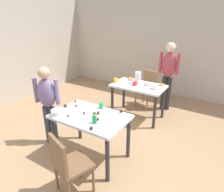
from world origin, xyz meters
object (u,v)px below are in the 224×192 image
(dining_table_near, at_px, (90,122))
(dining_table_far, at_px, (138,90))
(mixing_bowl, at_px, (57,112))
(pitcher_far, at_px, (138,78))
(chair_near_table, at_px, (67,163))
(soda_can, at_px, (95,119))
(chair_far_table, at_px, (148,87))
(person_girl_near, at_px, (47,100))
(person_adult_far, at_px, (168,71))

(dining_table_near, distance_m, dining_table_far, 1.61)
(mixing_bowl, height_order, pitcher_far, pitcher_far)
(chair_near_table, height_order, soda_can, soda_can)
(dining_table_far, bearing_deg, chair_far_table, 94.31)
(dining_table_near, distance_m, mixing_bowl, 0.51)
(dining_table_far, height_order, mixing_bowl, mixing_bowl)
(dining_table_far, relative_size, chair_far_table, 1.26)
(mixing_bowl, bearing_deg, chair_near_table, -37.75)
(dining_table_far, relative_size, soda_can, 8.98)
(dining_table_near, xyz_separation_m, dining_table_far, (0.04, 1.61, -0.01))
(dining_table_far, bearing_deg, person_girl_near, -117.84)
(dining_table_far, xyz_separation_m, person_adult_far, (0.39, 0.72, 0.32))
(mixing_bowl, bearing_deg, soda_can, 8.69)
(dining_table_far, height_order, person_girl_near, person_girl_near)
(mixing_bowl, distance_m, pitcher_far, 1.99)
(chair_far_table, height_order, person_adult_far, person_adult_far)
(dining_table_near, xyz_separation_m, person_girl_near, (-0.84, -0.06, 0.18))
(mixing_bowl, distance_m, soda_can, 0.63)
(dining_table_near, relative_size, chair_far_table, 1.28)
(chair_far_table, height_order, pitcher_far, pitcher_far)
(person_girl_near, height_order, pitcher_far, person_girl_near)
(dining_table_near, bearing_deg, person_girl_near, -175.92)
(chair_far_table, bearing_deg, dining_table_far, -85.69)
(dining_table_near, xyz_separation_m, mixing_bowl, (-0.43, -0.24, 0.15))
(pitcher_far, bearing_deg, dining_table_far, -55.58)
(person_adult_far, xyz_separation_m, soda_can, (-0.24, -2.48, -0.14))
(dining_table_far, bearing_deg, pitcher_far, 124.42)
(dining_table_near, height_order, person_adult_far, person_adult_far)
(person_girl_near, xyz_separation_m, pitcher_far, (0.82, 1.76, 0.05))
(person_girl_near, xyz_separation_m, mixing_bowl, (0.41, -0.18, -0.03))
(dining_table_far, xyz_separation_m, chair_near_table, (0.16, -2.34, -0.13))
(person_girl_near, xyz_separation_m, soda_can, (1.03, -0.09, -0.01))
(soda_can, bearing_deg, dining_table_far, 94.86)
(dining_table_near, height_order, dining_table_far, same)
(dining_table_near, height_order, mixing_bowl, mixing_bowl)
(person_girl_near, bearing_deg, dining_table_near, 4.08)
(person_girl_near, xyz_separation_m, person_adult_far, (1.27, 2.39, 0.13))
(person_adult_far, height_order, pitcher_far, person_adult_far)
(chair_near_table, height_order, person_adult_far, person_adult_far)
(chair_near_table, distance_m, mixing_bowl, 0.85)
(chair_near_table, height_order, mixing_bowl, chair_near_table)
(chair_near_table, xyz_separation_m, chair_far_table, (-0.22, 3.02, 0.00))
(person_adult_far, bearing_deg, dining_table_near, -100.46)
(person_girl_near, bearing_deg, person_adult_far, 62.04)
(chair_far_table, xyz_separation_m, pitcher_far, (-0.01, -0.58, 0.38))
(dining_table_far, bearing_deg, chair_near_table, -85.99)
(person_adult_far, bearing_deg, chair_far_table, -174.35)
(person_girl_near, bearing_deg, dining_table_far, 62.16)
(chair_far_table, xyz_separation_m, person_adult_far, (0.44, 0.04, 0.45))
(dining_table_far, xyz_separation_m, pitcher_far, (-0.06, 0.09, 0.25))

